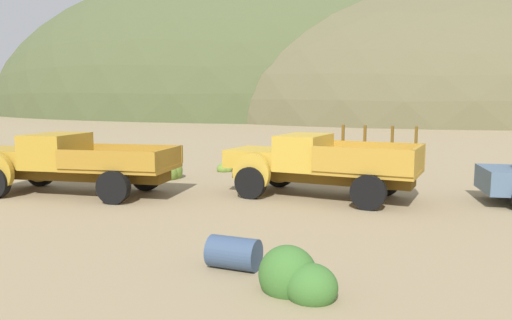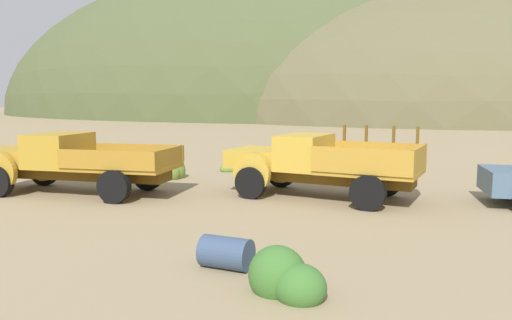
{
  "view_description": "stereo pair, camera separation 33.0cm",
  "coord_description": "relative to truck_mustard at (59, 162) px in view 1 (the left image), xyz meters",
  "views": [
    {
      "loc": [
        17.14,
        -6.96,
        2.96
      ],
      "look_at": [
        11.16,
        6.01,
        1.2
      ],
      "focal_mm": 34.74,
      "sensor_mm": 36.0,
      "label": 1
    },
    {
      "loc": [
        17.44,
        -6.81,
        2.96
      ],
      "look_at": [
        11.16,
        6.01,
        1.2
      ],
      "focal_mm": 34.74,
      "sensor_mm": 36.0,
      "label": 2
    }
  ],
  "objects": [
    {
      "name": "truck_mustard",
      "position": [
        0.0,
        0.0,
        0.0
      ],
      "size": [
        6.67,
        3.44,
        1.89
      ],
      "rotation": [
        0.0,
        0.0,
        3.35
      ],
      "color": "#593D12",
      "rests_on": "ground"
    },
    {
      "name": "hill_far_right",
      "position": [
        1.24,
        77.33,
        -1.0
      ],
      "size": [
        85.75,
        75.73,
        41.95
      ],
      "primitive_type": "ellipsoid",
      "color": "brown",
      "rests_on": "ground"
    },
    {
      "name": "bush_lone_scrub",
      "position": [
        1.29,
        3.92,
        -0.75
      ],
      "size": [
        1.21,
        1.13,
        1.04
      ],
      "color": "olive",
      "rests_on": "ground"
    },
    {
      "name": "bush_front_left",
      "position": [
        2.4,
        6.38,
        -0.88
      ],
      "size": [
        0.68,
        0.6,
        0.45
      ],
      "color": "olive",
      "rests_on": "ground"
    },
    {
      "name": "bush_between_trucks",
      "position": [
        9.55,
        -4.52,
        -0.76
      ],
      "size": [
        1.3,
        0.92,
        0.93
      ],
      "color": "#3D702D",
      "rests_on": "ground"
    },
    {
      "name": "truck_faded_yellow",
      "position": [
        7.18,
        2.88,
        0.0
      ],
      "size": [
        5.81,
        2.57,
        2.16
      ],
      "rotation": [
        0.0,
        0.0,
        3.12
      ],
      "color": "brown",
      "rests_on": "ground"
    },
    {
      "name": "oil_drum_tipped",
      "position": [
        8.17,
        -3.92,
        -0.71
      ],
      "size": [
        0.91,
        0.6,
        0.57
      ],
      "color": "#384C6B",
      "rests_on": "ground"
    },
    {
      "name": "hill_far_left",
      "position": [
        -28.79,
        77.1,
        -1.0
      ],
      "size": [
        117.98,
        72.91,
        55.43
      ],
      "primitive_type": "ellipsoid",
      "color": "#4C5633",
      "rests_on": "ground"
    }
  ]
}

